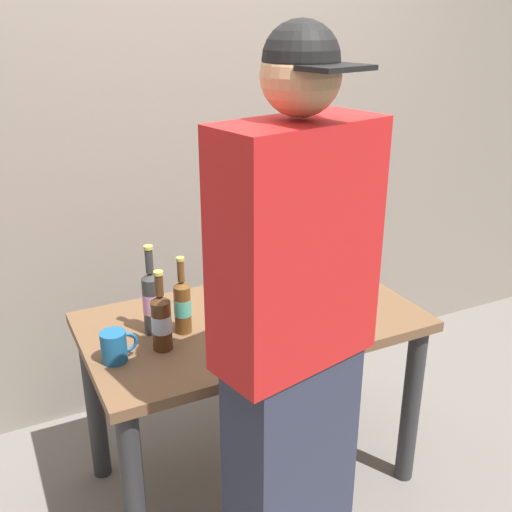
% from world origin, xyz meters
% --- Properties ---
extents(ground_plane, '(8.00, 8.00, 0.00)m').
position_xyz_m(ground_plane, '(0.00, 0.00, 0.00)').
color(ground_plane, slate).
rests_on(ground_plane, ground).
extents(desk, '(1.26, 0.71, 0.75)m').
position_xyz_m(desk, '(0.00, 0.00, 0.62)').
color(desk, brown).
rests_on(desk, ground).
extents(laptop, '(0.43, 0.39, 0.23)m').
position_xyz_m(laptop, '(0.31, 0.02, 0.81)').
color(laptop, '#B7BABC').
rests_on(laptop, desk).
extents(beer_bottle_green, '(0.07, 0.07, 0.34)m').
position_xyz_m(beer_bottle_green, '(-0.37, 0.06, 0.88)').
color(beer_bottle_green, '#333333').
rests_on(beer_bottle_green, desk).
extents(beer_bottle_dark, '(0.06, 0.06, 0.29)m').
position_xyz_m(beer_bottle_dark, '(-0.27, 0.01, 0.86)').
color(beer_bottle_dark, brown).
rests_on(beer_bottle_dark, desk).
extents(beer_bottle_amber, '(0.07, 0.07, 0.29)m').
position_xyz_m(beer_bottle_amber, '(-0.37, -0.07, 0.86)').
color(beer_bottle_amber, '#472B14').
rests_on(beer_bottle_amber, desk).
extents(person_figure, '(0.49, 0.33, 1.82)m').
position_xyz_m(person_figure, '(-0.14, -0.55, 0.92)').
color(person_figure, '#2D3347').
rests_on(person_figure, ground).
extents(coffee_mug, '(0.12, 0.09, 0.11)m').
position_xyz_m(coffee_mug, '(-0.54, -0.07, 0.81)').
color(coffee_mug, '#19598C').
rests_on(coffee_mug, desk).
extents(back_wall, '(6.00, 0.10, 2.60)m').
position_xyz_m(back_wall, '(0.00, 0.80, 1.30)').
color(back_wall, gray).
rests_on(back_wall, ground).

